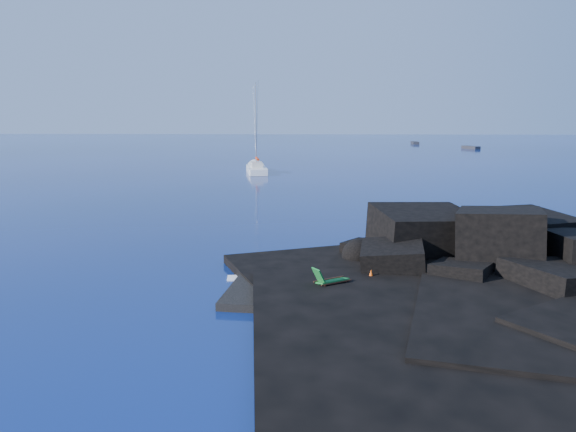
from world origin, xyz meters
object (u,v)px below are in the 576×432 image
at_px(sailboat, 257,173).
at_px(distant_boat_b, 471,149).
at_px(deck_chair, 333,276).
at_px(sunbather, 354,275).
at_px(marker_cone, 371,276).
at_px(distant_boat_a, 415,144).

distance_m(sailboat, distant_boat_b, 71.28).
bearing_deg(sailboat, deck_chair, -90.40).
xyz_separation_m(sailboat, distant_boat_b, (44.81, 55.44, 0.00)).
distance_m(sunbather, distant_boat_b, 112.70).
bearing_deg(sailboat, distant_boat_b, 41.57).
relative_size(sunbather, distant_boat_b, 0.34).
xyz_separation_m(sailboat, sunbather, (9.60, -51.62, 0.53)).
relative_size(marker_cone, distant_boat_a, 0.11).
relative_size(marker_cone, distant_boat_b, 0.11).
bearing_deg(distant_boat_b, distant_boat_a, 90.55).
relative_size(distant_boat_a, distant_boat_b, 1.01).
relative_size(deck_chair, distant_boat_a, 0.34).
bearing_deg(distant_boat_b, deck_chair, -132.26).
xyz_separation_m(sunbather, distant_boat_b, (35.21, 107.06, -0.53)).
height_order(marker_cone, distant_boat_a, marker_cone).
xyz_separation_m(distant_boat_a, distant_boat_b, (9.22, -20.40, 0.00)).
height_order(sunbather, distant_boat_a, sunbather).
relative_size(deck_chair, distant_boat_b, 0.34).
relative_size(deck_chair, marker_cone, 3.03).
xyz_separation_m(deck_chair, sunbather, (1.09, 1.55, -0.40)).
bearing_deg(sunbather, distant_boat_a, 49.06).
distance_m(sailboat, distant_boat_a, 83.77).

